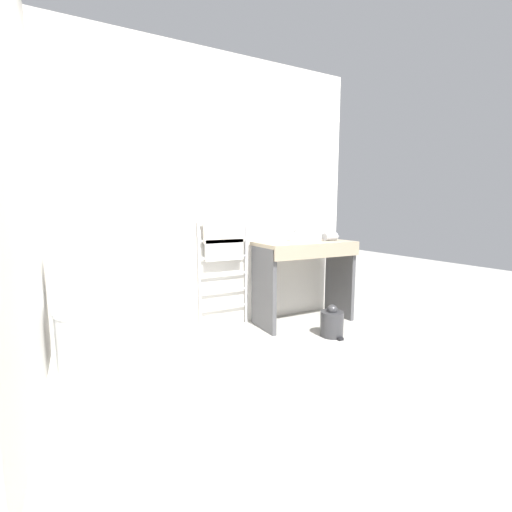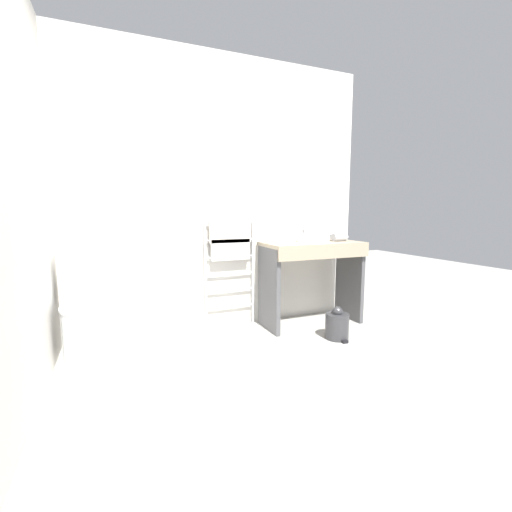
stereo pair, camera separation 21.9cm
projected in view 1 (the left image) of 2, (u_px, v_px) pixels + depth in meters
The scene contains 12 objects.
ground_plane at pixel (303, 402), 2.02m from camera, with size 12.00×12.00×0.00m, color #B2AFA8.
wall_back at pixel (210, 195), 3.22m from camera, with size 2.98×0.12×2.54m, color silver.
wall_side at pixel (11, 183), 1.86m from camera, with size 0.12×2.21×2.54m, color silver.
toilet at pixel (83, 324), 2.49m from camera, with size 0.38×0.50×0.75m.
towel_radiator at pixel (224, 250), 3.23m from camera, with size 0.50×0.06×1.05m.
vanity_counter at pixel (305, 268), 3.40m from camera, with size 0.96×0.50×0.82m.
sink_basin at pixel (305, 237), 3.40m from camera, with size 0.32×0.32×0.08m.
faucet at pixel (296, 232), 3.55m from camera, with size 0.02×0.10×0.13m.
cup_near_wall at pixel (263, 237), 3.31m from camera, with size 0.08×0.08×0.10m.
cup_near_edge at pixel (271, 237), 3.32m from camera, with size 0.08×0.08×0.10m.
hair_dryer at pixel (330, 237), 3.51m from camera, with size 0.19×0.19×0.08m.
trash_bin at pixel (332, 323), 3.08m from camera, with size 0.21×0.24×0.29m.
Camera 1 is at (-1.12, -1.55, 1.13)m, focal length 24.00 mm.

